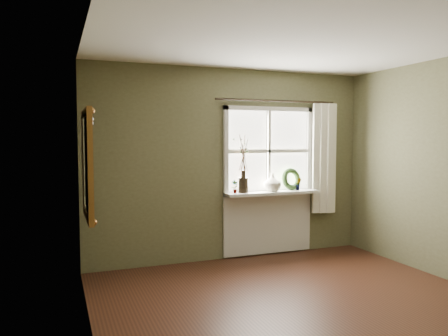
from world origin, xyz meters
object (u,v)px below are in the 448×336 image
cream_vase (272,182)px  gilt_mirror (87,164)px  wreath (291,181)px  dark_jug (243,185)px

cream_vase → gilt_mirror: (-2.52, -0.82, 0.35)m
cream_vase → wreath: 0.32m
dark_jug → wreath: bearing=3.0°
gilt_mirror → cream_vase: bearing=17.9°
cream_vase → gilt_mirror: gilt_mirror is taller
dark_jug → wreath: (0.76, 0.04, 0.02)m
cream_vase → wreath: bearing=7.1°
wreath → cream_vase: bearing=176.2°
dark_jug → gilt_mirror: 2.26m
cream_vase → wreath: size_ratio=0.78×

